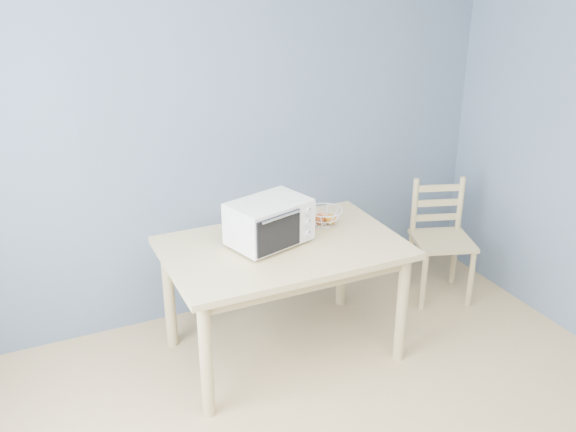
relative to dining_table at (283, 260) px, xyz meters
name	(u,v)px	position (x,y,z in m)	size (l,w,h in m)	color
room	(421,285)	(-0.17, -1.54, 0.65)	(4.01, 4.51, 2.61)	tan
dining_table	(283,260)	(0.00, 0.00, 0.00)	(1.40, 0.90, 0.75)	#CEB67C
toaster_oven	(267,223)	(-0.09, 0.04, 0.24)	(0.53, 0.45, 0.27)	white
fruit_basket	(324,217)	(0.35, 0.16, 0.16)	(0.25, 0.25, 0.11)	white
dining_chair	(440,241)	(1.34, 0.21, -0.23)	(0.51, 0.51, 0.85)	#CEB67C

